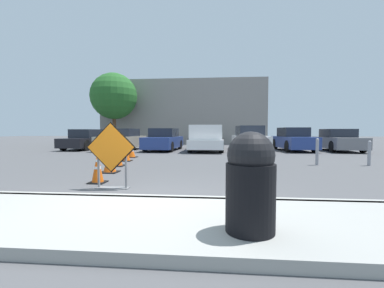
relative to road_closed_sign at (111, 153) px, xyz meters
The scene contains 22 objects.
ground_plane 9.03m from the road_closed_sign, 82.96° to the left, with size 96.00×96.00×0.00m, color #4C4C4F.
sidewalk_strip 2.49m from the road_closed_sign, 62.39° to the right, with size 22.25×2.08×0.14m.
curb_lip 1.70m from the road_closed_sign, 44.11° to the right, with size 22.25×0.20×0.14m.
road_closed_sign is the anchor object (origin of this frame).
traffic_cone_nearest 0.93m from the road_closed_sign, 135.65° to the left, with size 0.38×0.38×0.75m.
traffic_cone_second 2.38m from the road_closed_sign, 113.94° to the left, with size 0.51×0.51×0.68m.
traffic_cone_third 3.81m from the road_closed_sign, 109.72° to the left, with size 0.53×0.53×0.75m.
traffic_cone_fourth 5.31m from the road_closed_sign, 106.11° to the left, with size 0.43×0.43×0.60m.
traffic_cone_fifth 6.80m from the road_closed_sign, 104.85° to the left, with size 0.50×0.50×0.62m.
parked_car_nearest 13.40m from the road_closed_sign, 119.89° to the left, with size 1.93×4.23×1.39m.
parked_car_second 11.79m from the road_closed_sign, 109.24° to the left, with size 2.17×4.37×1.43m.
parked_car_third 11.24m from the road_closed_sign, 95.59° to the left, with size 2.05×4.39×1.44m.
pickup_truck 11.09m from the road_closed_sign, 81.20° to the left, with size 2.14×5.54×1.62m.
parked_car_fourth 12.30m from the road_closed_sign, 68.62° to the left, with size 2.01×4.49×1.61m.
parked_car_fifth 13.70m from the road_closed_sign, 57.91° to the left, with size 1.97×4.25×1.49m.
parked_car_sixth 15.45m from the road_closed_sign, 49.31° to the left, with size 2.03×4.42×1.40m.
trash_bin 3.67m from the road_closed_sign, 43.47° to the right, with size 0.55×0.55×1.13m.
bollard_nearest 6.17m from the road_closed_sign, 46.81° to the left, with size 0.12×0.12×1.05m.
bollard_second 7.54m from the road_closed_sign, 36.58° to the left, with size 0.12×0.12×1.00m.
bollard_third 9.08m from the road_closed_sign, 29.66° to the left, with size 0.12×0.12×0.92m.
building_facade_backdrop 21.70m from the road_closed_sign, 92.57° to the left, with size 16.22×5.00×6.29m.
street_tree_behind_lot 18.90m from the road_closed_sign, 111.79° to the left, with size 4.15×4.15×6.50m.
Camera 1 is at (1.16, -4.33, 1.27)m, focal length 24.00 mm.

